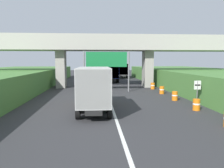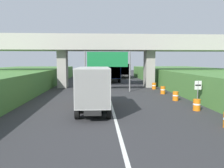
{
  "view_description": "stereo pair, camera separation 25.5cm",
  "coord_description": "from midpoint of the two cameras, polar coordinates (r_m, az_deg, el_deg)",
  "views": [
    {
      "loc": [
        -1.3,
        -0.09,
        3.87
      ],
      "look_at": [
        0.0,
        18.1,
        2.0
      ],
      "focal_mm": 35.21,
      "sensor_mm": 36.0,
      "label": 1
    },
    {
      "loc": [
        -1.04,
        -0.11,
        3.87
      ],
      "look_at": [
        0.0,
        18.1,
        2.0
      ],
      "focal_mm": 35.21,
      "sensor_mm": 36.0,
      "label": 2
    }
  ],
  "objects": [
    {
      "name": "construction_barrel_2",
      "position": [
        18.72,
        20.71,
        -5.03
      ],
      "size": [
        0.57,
        0.57,
        0.9
      ],
      "color": "orange",
      "rests_on": "ground"
    },
    {
      "name": "car_yellow",
      "position": [
        40.86,
        -5.06,
        1.6
      ],
      "size": [
        1.86,
        4.1,
        1.72
      ],
      "color": "gold",
      "rests_on": "ground"
    },
    {
      "name": "overpass_bridge",
      "position": [
        33.09,
        -2.07,
        9.18
      ],
      "size": [
        40.0,
        4.8,
        7.69
      ],
      "color": "#ADA89E",
      "rests_on": "ground"
    },
    {
      "name": "speed_limit_sign",
      "position": [
        20.29,
        20.95,
        -1.31
      ],
      "size": [
        0.6,
        0.08,
        2.23
      ],
      "color": "slate",
      "rests_on": "ground"
    },
    {
      "name": "truck_red",
      "position": [
        53.28,
        -1.03,
        3.77
      ],
      "size": [
        2.44,
        7.3,
        3.44
      ],
      "color": "black",
      "rests_on": "ground"
    },
    {
      "name": "truck_white",
      "position": [
        52.38,
        2.47,
        3.73
      ],
      "size": [
        2.44,
        7.3,
        3.44
      ],
      "color": "black",
      "rests_on": "ground"
    },
    {
      "name": "construction_barrel_3",
      "position": [
        22.78,
        15.69,
        -2.98
      ],
      "size": [
        0.57,
        0.57,
        0.9
      ],
      "color": "orange",
      "rests_on": "ground"
    },
    {
      "name": "construction_barrel_5",
      "position": [
        31.36,
        10.3,
        -0.48
      ],
      "size": [
        0.57,
        0.57,
        0.9
      ],
      "color": "orange",
      "rests_on": "ground"
    },
    {
      "name": "construction_barrel_4",
      "position": [
        27.04,
        12.55,
        -1.53
      ],
      "size": [
        0.57,
        0.57,
        0.9
      ],
      "color": "orange",
      "rests_on": "ground"
    },
    {
      "name": "lane_centre_stripe",
      "position": [
        26.74,
        -1.53,
        -2.46
      ],
      "size": [
        0.2,
        92.67,
        0.01
      ],
      "primitive_type": "cube",
      "color": "white",
      "rests_on": "ground"
    },
    {
      "name": "truck_orange",
      "position": [
        17.02,
        -5.12,
        -0.7
      ],
      "size": [
        2.44,
        7.3,
        3.44
      ],
      "color": "black",
      "rests_on": "ground"
    },
    {
      "name": "truck_blue",
      "position": [
        42.27,
        -0.33,
        3.23
      ],
      "size": [
        2.44,
        7.3,
        3.44
      ],
      "color": "black",
      "rests_on": "ground"
    },
    {
      "name": "overhead_highway_sign",
      "position": [
        28.0,
        -1.69,
        5.74
      ],
      "size": [
        5.88,
        0.18,
        5.19
      ],
      "color": "slate",
      "rests_on": "ground"
    }
  ]
}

